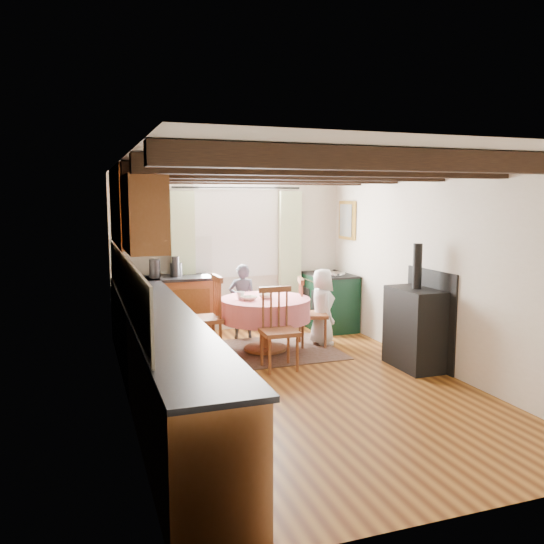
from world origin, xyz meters
name	(u,v)px	position (x,y,z in m)	size (l,w,h in m)	color
floor	(296,384)	(0.00, 0.00, 0.00)	(3.60, 5.50, 0.00)	#9C6223
ceiling	(297,164)	(0.00, 0.00, 2.40)	(3.60, 5.50, 0.00)	white
wall_back	(230,253)	(0.00, 2.75, 1.20)	(3.60, 0.00, 2.40)	silver
wall_front	(463,336)	(0.00, -2.75, 1.20)	(3.60, 0.00, 2.40)	silver
wall_left	(125,285)	(-1.80, 0.00, 1.20)	(0.00, 5.50, 2.40)	silver
wall_right	(437,270)	(1.80, 0.00, 1.20)	(0.00, 5.50, 2.40)	silver
beam_a	(401,160)	(0.00, -2.00, 2.31)	(3.60, 0.16, 0.16)	black
beam_b	(339,167)	(0.00, -1.00, 2.31)	(3.60, 0.16, 0.16)	black
beam_c	(297,172)	(0.00, 0.00, 2.31)	(3.60, 0.16, 0.16)	black
beam_d	(267,176)	(0.00, 1.00, 2.31)	(3.60, 0.16, 0.16)	black
beam_e	(244,179)	(0.00, 2.00, 2.31)	(3.60, 0.16, 0.16)	black
splash_left	(124,281)	(-1.78, 0.30, 1.20)	(0.02, 4.50, 0.55)	beige
splash_back	(165,255)	(-1.00, 2.73, 1.20)	(1.40, 0.02, 0.55)	beige
base_cabinet_left	(158,358)	(-1.50, 0.00, 0.44)	(0.60, 5.30, 0.88)	brown
base_cabinet_back	(166,310)	(-1.05, 2.45, 0.44)	(1.30, 0.60, 0.88)	brown
worktop_left	(159,313)	(-1.48, 0.00, 0.90)	(0.64, 5.30, 0.04)	black
worktop_back	(166,278)	(-1.05, 2.43, 0.90)	(1.30, 0.64, 0.04)	black
wall_cabinet_glass	(129,206)	(-1.63, 1.20, 1.95)	(0.34, 1.80, 0.90)	brown
wall_cabinet_solid	(144,214)	(-1.63, -0.30, 1.90)	(0.34, 0.90, 0.70)	brown
window_frame	(237,227)	(0.10, 2.73, 1.60)	(1.34, 0.03, 1.54)	white
window_pane	(237,227)	(0.10, 2.74, 1.60)	(1.20, 0.01, 1.40)	white
curtain_left	(183,262)	(-0.75, 2.65, 1.10)	(0.35, 0.10, 2.10)	beige
curtain_right	(290,258)	(0.95, 2.65, 1.10)	(0.35, 0.10, 2.10)	beige
curtain_rod	(238,188)	(0.10, 2.65, 2.20)	(0.03, 0.03, 2.00)	black
wall_picture	(347,220)	(1.77, 2.30, 1.70)	(0.04, 0.50, 0.60)	gold
wall_plate	(294,220)	(1.05, 2.72, 1.70)	(0.30, 0.30, 0.02)	silver
rug	(265,351)	(0.10, 1.35, 0.01)	(1.90, 1.47, 0.01)	#362314
dining_table	(265,325)	(0.10, 1.35, 0.36)	(1.20, 1.20, 0.72)	#E26884
chair_near	(279,329)	(0.01, 0.56, 0.49)	(0.42, 0.44, 0.99)	brown
chair_left	(204,316)	(-0.72, 1.42, 0.53)	(0.45, 0.47, 1.06)	brown
chair_right	(313,312)	(0.81, 1.40, 0.48)	(0.41, 0.43, 0.96)	brown
aga_range	(329,301)	(1.47, 2.29, 0.45)	(0.63, 0.97, 0.89)	black
cast_iron_stove	(416,306)	(1.58, 0.09, 0.75)	(0.45, 0.75, 1.51)	black
child_far	(242,301)	(0.01, 2.15, 0.55)	(0.40, 0.26, 1.10)	#3A404E
child_right	(322,307)	(0.97, 1.45, 0.53)	(0.52, 0.34, 1.07)	silver
bowl_a	(249,298)	(-0.15, 1.29, 0.75)	(0.21, 0.21, 0.05)	silver
bowl_b	(266,296)	(0.10, 1.34, 0.75)	(0.18, 0.18, 0.06)	silver
cup	(241,295)	(-0.23, 1.40, 0.77)	(0.11, 0.11, 0.10)	silver
canister_tall	(155,269)	(-1.21, 2.38, 1.05)	(0.16, 0.16, 0.27)	#262628
canister_wide	(176,270)	(-0.89, 2.46, 1.02)	(0.17, 0.17, 0.19)	#262628
canister_slim	(176,267)	(-0.91, 2.38, 1.07)	(0.11, 0.11, 0.30)	#262628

